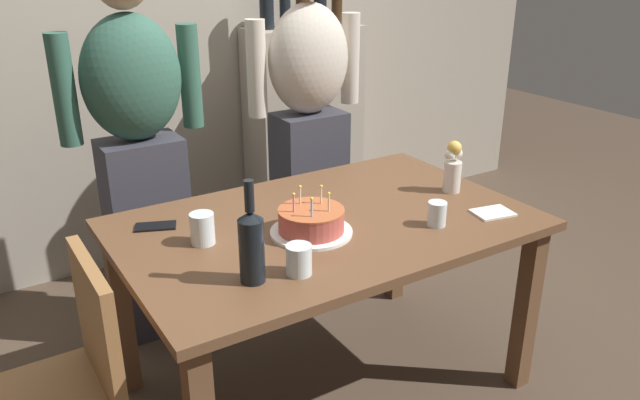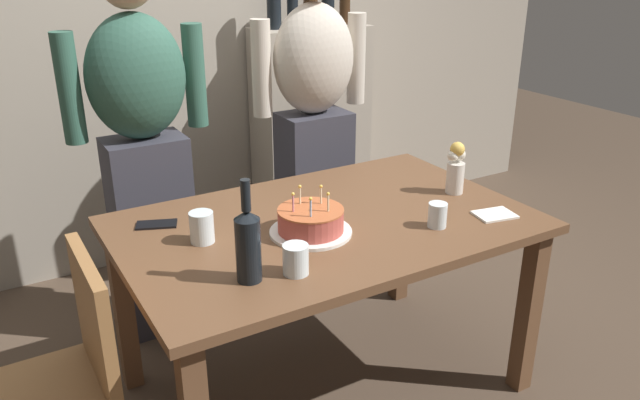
{
  "view_description": "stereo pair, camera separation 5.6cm",
  "coord_description": "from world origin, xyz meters",
  "px_view_note": "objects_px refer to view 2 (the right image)",
  "views": [
    {
      "loc": [
        -1.14,
        -1.78,
        1.69
      ],
      "look_at": [
        -0.04,
        -0.03,
        0.84
      ],
      "focal_mm": 35.32,
      "sensor_mm": 36.0,
      "label": 1
    },
    {
      "loc": [
        -1.09,
        -1.81,
        1.69
      ],
      "look_at": [
        -0.04,
        -0.03,
        0.84
      ],
      "focal_mm": 35.32,
      "sensor_mm": 36.0,
      "label": 2
    }
  ],
  "objects_px": {
    "wine_bottle": "(248,243)",
    "person_man_bearded": "(144,148)",
    "birthday_cake": "(311,222)",
    "water_glass_near": "(437,215)",
    "napkin_stack": "(495,215)",
    "person_woman_cardigan": "(314,122)",
    "dining_chair": "(67,375)",
    "cell_phone": "(157,224)",
    "flower_vase": "(456,168)",
    "water_glass_side": "(296,259)",
    "water_glass_far": "(202,227)"
  },
  "relations": [
    {
      "from": "cell_phone",
      "to": "person_man_bearded",
      "type": "bearing_deg",
      "value": 99.2
    },
    {
      "from": "water_glass_near",
      "to": "wine_bottle",
      "type": "xyz_separation_m",
      "value": [
        -0.74,
        -0.01,
        0.08
      ]
    },
    {
      "from": "water_glass_near",
      "to": "wine_bottle",
      "type": "relative_size",
      "value": 0.28
    },
    {
      "from": "water_glass_near",
      "to": "water_glass_side",
      "type": "relative_size",
      "value": 0.93
    },
    {
      "from": "water_glass_near",
      "to": "water_glass_far",
      "type": "relative_size",
      "value": 0.83
    },
    {
      "from": "wine_bottle",
      "to": "napkin_stack",
      "type": "relative_size",
      "value": 2.24
    },
    {
      "from": "flower_vase",
      "to": "dining_chair",
      "type": "xyz_separation_m",
      "value": [
        -1.56,
        -0.11,
        -0.33
      ]
    },
    {
      "from": "water_glass_side",
      "to": "water_glass_near",
      "type": "bearing_deg",
      "value": 4.44
    },
    {
      "from": "napkin_stack",
      "to": "flower_vase",
      "type": "distance_m",
      "value": 0.28
    },
    {
      "from": "wine_bottle",
      "to": "person_woman_cardigan",
      "type": "xyz_separation_m",
      "value": [
        0.83,
        1.04,
        0.01
      ]
    },
    {
      "from": "cell_phone",
      "to": "flower_vase",
      "type": "height_order",
      "value": "flower_vase"
    },
    {
      "from": "birthday_cake",
      "to": "person_woman_cardigan",
      "type": "bearing_deg",
      "value": 59.29
    },
    {
      "from": "cell_phone",
      "to": "dining_chair",
      "type": "relative_size",
      "value": 0.17
    },
    {
      "from": "water_glass_near",
      "to": "person_man_bearded",
      "type": "xyz_separation_m",
      "value": [
        -0.75,
        1.03,
        0.09
      ]
    },
    {
      "from": "water_glass_side",
      "to": "napkin_stack",
      "type": "distance_m",
      "value": 0.86
    },
    {
      "from": "water_glass_near",
      "to": "water_glass_far",
      "type": "xyz_separation_m",
      "value": [
        -0.77,
        0.31,
        0.01
      ]
    },
    {
      "from": "wine_bottle",
      "to": "person_man_bearded",
      "type": "height_order",
      "value": "person_man_bearded"
    },
    {
      "from": "water_glass_near",
      "to": "dining_chair",
      "type": "xyz_separation_m",
      "value": [
        -1.28,
        0.11,
        -0.27
      ]
    },
    {
      "from": "water_glass_near",
      "to": "water_glass_side",
      "type": "xyz_separation_m",
      "value": [
        -0.6,
        -0.05,
        0.0
      ]
    },
    {
      "from": "birthday_cake",
      "to": "cell_phone",
      "type": "bearing_deg",
      "value": 142.6
    },
    {
      "from": "person_woman_cardigan",
      "to": "water_glass_far",
      "type": "bearing_deg",
      "value": 40.09
    },
    {
      "from": "napkin_stack",
      "to": "dining_chair",
      "type": "xyz_separation_m",
      "value": [
        -1.54,
        0.15,
        -0.23
      ]
    },
    {
      "from": "water_glass_side",
      "to": "wine_bottle",
      "type": "distance_m",
      "value": 0.16
    },
    {
      "from": "birthday_cake",
      "to": "water_glass_far",
      "type": "relative_size",
      "value": 2.67
    },
    {
      "from": "water_glass_far",
      "to": "wine_bottle",
      "type": "height_order",
      "value": "wine_bottle"
    },
    {
      "from": "wine_bottle",
      "to": "person_woman_cardigan",
      "type": "relative_size",
      "value": 0.2
    },
    {
      "from": "cell_phone",
      "to": "flower_vase",
      "type": "xyz_separation_m",
      "value": [
        1.15,
        -0.3,
        0.1
      ]
    },
    {
      "from": "birthday_cake",
      "to": "water_glass_side",
      "type": "bearing_deg",
      "value": -128.82
    },
    {
      "from": "cell_phone",
      "to": "birthday_cake",
      "type": "bearing_deg",
      "value": -15.56
    },
    {
      "from": "birthday_cake",
      "to": "person_woman_cardigan",
      "type": "distance_m",
      "value": 0.99
    },
    {
      "from": "water_glass_far",
      "to": "wine_bottle",
      "type": "relative_size",
      "value": 0.34
    },
    {
      "from": "napkin_stack",
      "to": "person_woman_cardigan",
      "type": "bearing_deg",
      "value": 98.86
    },
    {
      "from": "water_glass_far",
      "to": "cell_phone",
      "type": "distance_m",
      "value": 0.24
    },
    {
      "from": "wine_bottle",
      "to": "water_glass_side",
      "type": "bearing_deg",
      "value": -14.44
    },
    {
      "from": "water_glass_far",
      "to": "person_woman_cardigan",
      "type": "xyz_separation_m",
      "value": [
        0.86,
        0.72,
        0.08
      ]
    },
    {
      "from": "birthday_cake",
      "to": "person_man_bearded",
      "type": "relative_size",
      "value": 0.18
    },
    {
      "from": "wine_bottle",
      "to": "napkin_stack",
      "type": "height_order",
      "value": "wine_bottle"
    },
    {
      "from": "water_glass_far",
      "to": "cell_phone",
      "type": "height_order",
      "value": "water_glass_far"
    },
    {
      "from": "birthday_cake",
      "to": "wine_bottle",
      "type": "relative_size",
      "value": 0.9
    },
    {
      "from": "cell_phone",
      "to": "person_man_bearded",
      "type": "relative_size",
      "value": 0.09
    },
    {
      "from": "person_man_bearded",
      "to": "cell_phone",
      "type": "bearing_deg",
      "value": 77.37
    },
    {
      "from": "water_glass_near",
      "to": "person_man_bearded",
      "type": "height_order",
      "value": "person_man_bearded"
    },
    {
      "from": "cell_phone",
      "to": "water_glass_near",
      "type": "bearing_deg",
      "value": -9.18
    },
    {
      "from": "birthday_cake",
      "to": "water_glass_far",
      "type": "xyz_separation_m",
      "value": [
        -0.35,
        0.13,
        0.01
      ]
    },
    {
      "from": "flower_vase",
      "to": "cell_phone",
      "type": "bearing_deg",
      "value": 165.4
    },
    {
      "from": "water_glass_near",
      "to": "napkin_stack",
      "type": "xyz_separation_m",
      "value": [
        0.25,
        -0.03,
        -0.04
      ]
    },
    {
      "from": "dining_chair",
      "to": "person_woman_cardigan",
      "type": "bearing_deg",
      "value": 123.89
    },
    {
      "from": "water_glass_near",
      "to": "person_woman_cardigan",
      "type": "xyz_separation_m",
      "value": [
        0.09,
        1.03,
        0.09
      ]
    },
    {
      "from": "cell_phone",
      "to": "dining_chair",
      "type": "height_order",
      "value": "dining_chair"
    },
    {
      "from": "cell_phone",
      "to": "flower_vase",
      "type": "bearing_deg",
      "value": 7.23
    }
  ]
}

